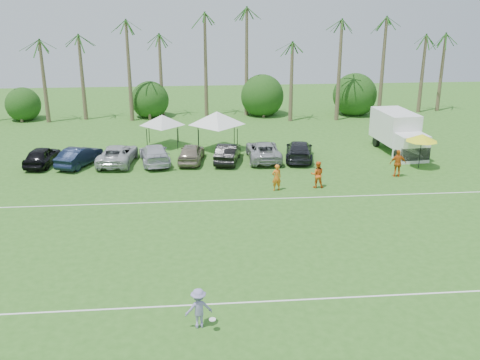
{
  "coord_description": "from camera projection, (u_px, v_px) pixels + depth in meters",
  "views": [
    {
      "loc": [
        -1.55,
        -17.53,
        12.26
      ],
      "look_at": [
        1.24,
        13.22,
        1.6
      ],
      "focal_mm": 40.0,
      "sensor_mm": 36.0,
      "label": 1
    }
  ],
  "objects": [
    {
      "name": "palm_tree_3",
      "position": [
        124.0,
        20.0,
        52.44
      ],
      "size": [
        2.4,
        2.4,
        11.9
      ],
      "color": "brown",
      "rests_on": "ground"
    },
    {
      "name": "parked_car_3",
      "position": [
        155.0,
        154.0,
        41.16
      ],
      "size": [
        2.89,
        5.33,
        1.47
      ],
      "primitive_type": "imported",
      "rotation": [
        0.0,
        0.0,
        3.31
      ],
      "color": "#B9B9C3",
      "rests_on": "ground"
    },
    {
      "name": "ground",
      "position": [
        239.0,
        331.0,
        20.64
      ],
      "size": [
        120.0,
        120.0,
        0.0
      ],
      "primitive_type": "plane",
      "color": "#31661E",
      "rests_on": "ground"
    },
    {
      "name": "palm_tree_6",
      "position": [
        245.0,
        28.0,
        53.74
      ],
      "size": [
        2.4,
        2.4,
        10.9
      ],
      "color": "brown",
      "rests_on": "ground"
    },
    {
      "name": "parked_car_4",
      "position": [
        191.0,
        153.0,
        41.4
      ],
      "size": [
        2.33,
        4.5,
        1.47
      ],
      "primitive_type": "imported",
      "rotation": [
        0.0,
        0.0,
        3.0
      ],
      "color": "gray",
      "rests_on": "ground"
    },
    {
      "name": "box_truck",
      "position": [
        399.0,
        132.0,
        43.67
      ],
      "size": [
        2.88,
        6.52,
        3.28
      ],
      "rotation": [
        0.0,
        0.0,
        0.08
      ],
      "color": "white",
      "rests_on": "ground"
    },
    {
      "name": "field_lines",
      "position": [
        226.0,
        241.0,
        28.17
      ],
      "size": [
        80.0,
        12.1,
        0.01
      ],
      "color": "white",
      "rests_on": "ground"
    },
    {
      "name": "sideline_player_a",
      "position": [
        277.0,
        177.0,
        35.3
      ],
      "size": [
        0.74,
        0.58,
        1.8
      ],
      "primitive_type": "imported",
      "rotation": [
        0.0,
        0.0,
        3.38
      ],
      "color": "orange",
      "rests_on": "ground"
    },
    {
      "name": "parked_car_7",
      "position": [
        299.0,
        150.0,
        42.11
      ],
      "size": [
        3.0,
        5.35,
        1.47
      ],
      "primitive_type": "imported",
      "rotation": [
        0.0,
        0.0,
        2.94
      ],
      "color": "black",
      "rests_on": "ground"
    },
    {
      "name": "sideline_player_b",
      "position": [
        317.0,
        174.0,
        35.84
      ],
      "size": [
        0.97,
        0.8,
        1.84
      ],
      "primitive_type": "imported",
      "rotation": [
        0.0,
        0.0,
        3.02
      ],
      "color": "orange",
      "rests_on": "ground"
    },
    {
      "name": "palm_tree_2",
      "position": [
        83.0,
        29.0,
        52.38
      ],
      "size": [
        2.4,
        2.4,
        10.9
      ],
      "color": "brown",
      "rests_on": "ground"
    },
    {
      "name": "parked_car_2",
      "position": [
        118.0,
        154.0,
        41.08
      ],
      "size": [
        2.94,
        5.48,
        1.47
      ],
      "primitive_type": "imported",
      "rotation": [
        0.0,
        0.0,
        3.04
      ],
      "color": "#BBBCBE",
      "rests_on": "ground"
    },
    {
      "name": "palm_tree_10",
      "position": [
        427.0,
        27.0,
        55.36
      ],
      "size": [
        2.4,
        2.4,
        10.9
      ],
      "color": "brown",
      "rests_on": "ground"
    },
    {
      "name": "parked_car_0",
      "position": [
        42.0,
        156.0,
        40.62
      ],
      "size": [
        2.25,
        4.48,
        1.47
      ],
      "primitive_type": "imported",
      "rotation": [
        0.0,
        0.0,
        3.02
      ],
      "color": "black",
      "rests_on": "ground"
    },
    {
      "name": "palm_tree_7",
      "position": [
        285.0,
        19.0,
        53.81
      ],
      "size": [
        2.4,
        2.4,
        11.9
      ],
      "color": "brown",
      "rests_on": "ground"
    },
    {
      "name": "market_umbrella",
      "position": [
        422.0,
        138.0,
        39.42
      ],
      "size": [
        2.36,
        2.36,
        2.62
      ],
      "color": "black",
      "rests_on": "ground"
    },
    {
      "name": "palm_tree_5",
      "position": [
        206.0,
        37.0,
        53.68
      ],
      "size": [
        2.4,
        2.4,
        9.9
      ],
      "color": "brown",
      "rests_on": "ground"
    },
    {
      "name": "bush_tree_2",
      "position": [
        263.0,
        99.0,
        57.28
      ],
      "size": [
        4.0,
        4.0,
        4.0
      ],
      "color": "brown",
      "rests_on": "ground"
    },
    {
      "name": "sideline_player_c",
      "position": [
        398.0,
        163.0,
        37.96
      ],
      "size": [
        1.2,
        0.59,
        1.99
      ],
      "primitive_type": "imported",
      "rotation": [
        0.0,
        0.0,
        3.05
      ],
      "color": "orange",
      "rests_on": "ground"
    },
    {
      "name": "canopy_tent_right",
      "position": [
        217.0,
        111.0,
        43.68
      ],
      "size": [
        4.77,
        4.77,
        3.87
      ],
      "color": "black",
      "rests_on": "ground"
    },
    {
      "name": "bush_tree_0",
      "position": [
        23.0,
        103.0,
        55.15
      ],
      "size": [
        4.0,
        4.0,
        4.0
      ],
      "color": "brown",
      "rests_on": "ground"
    },
    {
      "name": "palm_tree_8",
      "position": [
        332.0,
        45.0,
        55.08
      ],
      "size": [
        2.4,
        2.4,
        8.9
      ],
      "color": "brown",
      "rests_on": "ground"
    },
    {
      "name": "palm_tree_1",
      "position": [
        32.0,
        38.0,
        52.24
      ],
      "size": [
        2.4,
        2.4,
        9.9
      ],
      "color": "brown",
      "rests_on": "ground"
    },
    {
      "name": "bush_tree_1",
      "position": [
        150.0,
        101.0,
        56.25
      ],
      "size": [
        4.0,
        4.0,
        4.0
      ],
      "color": "brown",
      "rests_on": "ground"
    },
    {
      "name": "parked_car_1",
      "position": [
        79.0,
        156.0,
        40.56
      ],
      "size": [
        3.11,
        4.7,
        1.47
      ],
      "primitive_type": "imported",
      "rotation": [
        0.0,
        0.0,
        2.75
      ],
      "color": "black",
      "rests_on": "ground"
    },
    {
      "name": "palm_tree_4",
      "position": [
        166.0,
        46.0,
        53.63
      ],
      "size": [
        2.4,
        2.4,
        8.9
      ],
      "color": "brown",
      "rests_on": "ground"
    },
    {
      "name": "parked_car_5",
      "position": [
        228.0,
        153.0,
        41.46
      ],
      "size": [
        2.46,
        4.67,
        1.47
      ],
      "primitive_type": "imported",
      "rotation": [
        0.0,
        0.0,
        2.93
      ],
      "color": "black",
      "rests_on": "ground"
    },
    {
      "name": "palm_tree_9",
      "position": [
        380.0,
        36.0,
        55.22
      ],
      "size": [
        2.4,
        2.4,
        9.9
      ],
      "color": "brown",
      "rests_on": "ground"
    },
    {
      "name": "bush_tree_3",
      "position": [
        354.0,
        97.0,
        58.13
      ],
      "size": [
        4.0,
        4.0,
        4.0
      ],
      "color": "brown",
      "rests_on": "ground"
    },
    {
      "name": "palm_tree_11",
      "position": [
        465.0,
        18.0,
        55.43
      ],
      "size": [
        2.4,
        2.4,
        11.9
      ],
      "color": "brown",
      "rests_on": "ground"
    },
    {
      "name": "frisbee_player",
      "position": [
        199.0,
        308.0,
        20.66
      ],
      "size": [
        1.23,
        0.87,
        1.65
      ],
      "rotation": [
        0.0,
        0.0,
        3.34
      ],
      "color": "#8E85BC",
      "rests_on": "ground"
    },
    {
      "name": "canopy_tent_left",
      "position": [
        162.0,
        115.0,
        45.21
      ],
      "size": [
        3.93,
        3.93,
        3.19
      ],
      "color": "black",
      "rests_on": "ground"
    },
    {
      "name": "parked_car_6",
      "position": [
        263.0,
        151.0,
        42.02
      ],
      "size": [
        2.49,
        5.3,
        1.47
      ],
      "primitive_type": "imported",
      "rotation": [
        0.0,
        0.0,
        3.13
      ],
      "color": "#9FA0A2",
      "rests_on": "ground"
    }
  ]
}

